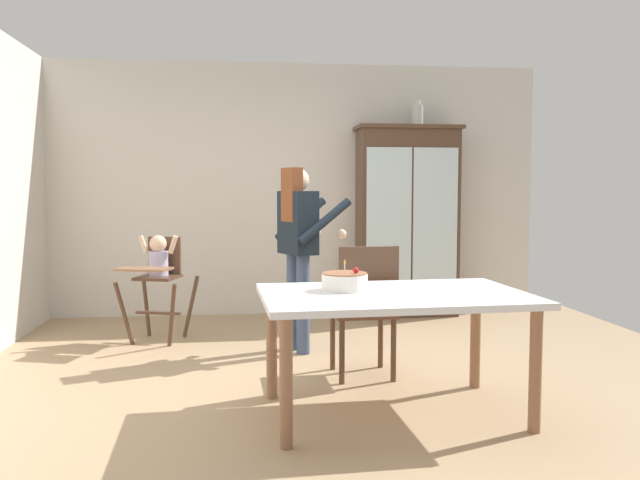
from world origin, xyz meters
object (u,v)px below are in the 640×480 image
(china_cabinet, at_px, (407,221))
(dining_table, at_px, (394,307))
(high_chair_with_toddler, at_px, (158,268))
(birthday_cake, at_px, (345,281))
(ceramic_vase, at_px, (417,115))
(dining_chair_far_side, at_px, (365,302))
(adult_person, at_px, (299,236))

(china_cabinet, height_order, dining_table, china_cabinet)
(high_chair_with_toddler, bearing_deg, birthday_cake, -38.61)
(dining_table, relative_size, birthday_cake, 5.77)
(china_cabinet, height_order, high_chair_with_toddler, china_cabinet)
(ceramic_vase, height_order, dining_table, ceramic_vase)
(dining_chair_far_side, bearing_deg, high_chair_with_toddler, -42.86)
(high_chair_with_toddler, height_order, birthday_cake, high_chair_with_toddler)
(china_cabinet, bearing_deg, high_chair_with_toddler, -159.69)
(china_cabinet, distance_m, dining_table, 3.19)
(adult_person, relative_size, birthday_cake, 5.47)
(ceramic_vase, bearing_deg, high_chair_with_toddler, -160.32)
(birthday_cake, xyz_separation_m, dining_chair_far_side, (0.25, 0.60, -0.24))
(china_cabinet, distance_m, high_chair_with_toddler, 2.70)
(high_chair_with_toddler, bearing_deg, china_cabinet, 37.33)
(dining_table, relative_size, dining_chair_far_side, 1.68)
(high_chair_with_toddler, relative_size, adult_person, 0.62)
(dining_chair_far_side, bearing_deg, adult_person, -67.09)
(china_cabinet, relative_size, high_chair_with_toddler, 2.13)
(china_cabinet, height_order, dining_chair_far_side, china_cabinet)
(china_cabinet, distance_m, ceramic_vase, 1.13)
(high_chair_with_toddler, height_order, adult_person, adult_person)
(ceramic_vase, distance_m, adult_person, 2.34)
(ceramic_vase, xyz_separation_m, birthday_cake, (-1.24, -2.92, -1.35))
(adult_person, distance_m, dining_table, 1.67)
(high_chair_with_toddler, bearing_deg, dining_chair_far_side, -23.88)
(dining_table, bearing_deg, ceramic_vase, 72.44)
(high_chair_with_toddler, distance_m, dining_table, 2.68)
(ceramic_vase, distance_m, high_chair_with_toddler, 3.14)
(ceramic_vase, relative_size, high_chair_with_toddler, 0.28)
(ceramic_vase, xyz_separation_m, dining_chair_far_side, (-1.00, -2.33, -1.59))
(china_cabinet, xyz_separation_m, adult_person, (-1.30, -1.46, -0.05))
(high_chair_with_toddler, distance_m, adult_person, 1.36)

